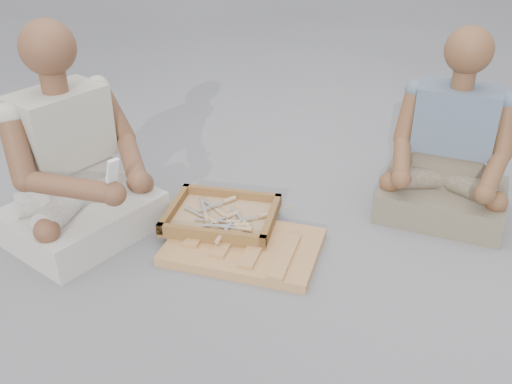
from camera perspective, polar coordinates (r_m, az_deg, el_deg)
The scene contains 30 objects.
ground at distance 2.51m, azimuth -0.51°, elevation -7.31°, with size 60.00×60.00×0.00m, color gray.
carved_panel at distance 2.59m, azimuth -1.25°, elevation -5.48°, with size 0.68×0.45×0.05m, color #AC8942.
tool_tray at distance 2.72m, azimuth -3.44°, elevation -2.47°, with size 0.61×0.55×0.07m.
chisel_0 at distance 2.61m, azimuth -2.43°, elevation -3.84°, with size 0.22×0.02×0.02m.
chisel_1 at distance 2.66m, azimuth -2.72°, elevation -2.99°, with size 0.21×0.11×0.02m.
chisel_2 at distance 2.62m, azimuth -1.93°, elevation -3.30°, with size 0.19×0.14×0.02m.
chisel_3 at distance 2.70m, azimuth -5.04°, elevation -2.32°, with size 0.17×0.17×0.02m.
chisel_4 at distance 2.81m, azimuth -3.01°, elevation -0.89°, with size 0.09×0.21×0.02m.
chisel_5 at distance 2.55m, azimuth -3.45°, elevation -4.32°, with size 0.06×0.22×0.02m.
chisel_6 at distance 2.75m, azimuth -3.71°, elevation -1.94°, with size 0.21×0.09×0.02m.
chisel_7 at distance 2.60m, azimuth -1.63°, elevation -3.66°, with size 0.21×0.09×0.02m.
chisel_8 at distance 2.69m, azimuth -4.74°, elevation -2.68°, with size 0.22×0.05×0.02m.
chisel_9 at distance 2.69m, azimuth 0.51°, elevation -2.39°, with size 0.14×0.19×0.02m.
chisel_10 at distance 2.70m, azimuth -2.82°, elevation -2.44°, with size 0.09×0.21×0.02m.
chisel_11 at distance 2.64m, azimuth -1.10°, elevation -3.18°, with size 0.19×0.14×0.02m.
wood_chip_0 at distance 2.93m, azimuth 3.35°, elevation -1.48°, with size 0.02×0.01×0.00m, color tan.
wood_chip_1 at distance 2.84m, azimuth -10.51°, elevation -3.06°, with size 0.02×0.01×0.00m, color tan.
wood_chip_2 at distance 2.51m, azimuth -4.53°, elevation -7.42°, with size 0.02×0.01×0.00m, color tan.
wood_chip_3 at distance 2.65m, azimuth -9.05°, elevation -5.45°, with size 0.02×0.01×0.00m, color tan.
wood_chip_4 at distance 2.72m, azimuth -4.64°, elevation -4.15°, with size 0.02×0.01×0.00m, color tan.
wood_chip_5 at distance 3.08m, azimuth -2.08°, elevation 0.22°, with size 0.02×0.01×0.00m, color tan.
wood_chip_6 at distance 2.61m, azimuth 2.16°, elevation -5.64°, with size 0.02×0.01×0.00m, color tan.
wood_chip_7 at distance 2.80m, azimuth -5.91°, elevation -3.22°, with size 0.02×0.01×0.00m, color tan.
wood_chip_8 at distance 2.92m, azimuth 3.05°, elevation -1.59°, with size 0.02×0.01×0.00m, color tan.
wood_chip_9 at distance 2.88m, azimuth -6.86°, elevation -2.23°, with size 0.02×0.01×0.00m, color tan.
wood_chip_10 at distance 2.96m, azimuth -4.47°, elevation -1.21°, with size 0.02×0.01×0.00m, color tan.
wood_chip_11 at distance 2.77m, azimuth -9.19°, elevation -3.77°, with size 0.02×0.01×0.00m, color tan.
craftsman at distance 2.69m, azimuth -17.71°, elevation 2.24°, with size 0.69×0.69×1.00m.
companion at distance 2.90m, azimuth 18.75°, elevation 3.39°, with size 0.66×0.56×0.92m.
mobile_phone at distance 2.32m, azimuth -14.17°, elevation 2.09°, with size 0.06×0.06×0.11m.
Camera 1 is at (1.09, -1.69, 1.50)m, focal length 40.00 mm.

